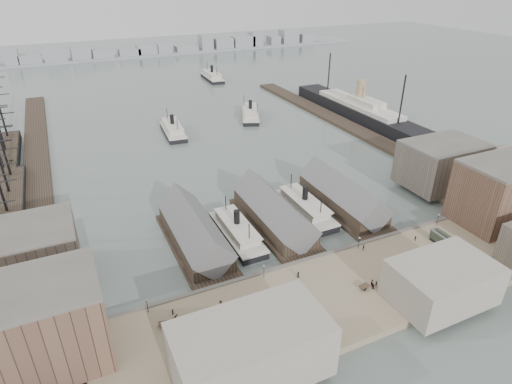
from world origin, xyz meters
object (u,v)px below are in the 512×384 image
ferry_docked_west (237,231)px  horse_cart_right (371,285)px  ocean_steamer (359,110)px  tram (445,241)px  horse_cart_center (266,302)px  horse_cart_left (172,320)px

ferry_docked_west → horse_cart_right: 43.00m
ferry_docked_west → ocean_steamer: 131.71m
tram → horse_cart_right: (-30.44, -5.53, -0.93)m
ocean_steamer → horse_cart_center: ocean_steamer is taller
horse_cart_left → ocean_steamer: bearing=-37.2°
horse_cart_center → horse_cart_right: (26.53, -5.72, 0.05)m
horse_cart_left → horse_cart_right: (48.41, -9.34, 0.01)m
ferry_docked_west → horse_cart_left: bearing=-134.4°
ferry_docked_west → ocean_steamer: (105.00, 79.48, 2.14)m
tram → horse_cart_left: size_ratio=2.01×
ocean_steamer → ferry_docked_west: bearing=-142.9°
horse_cart_left → horse_cart_center: (21.88, -3.62, -0.04)m
horse_cart_center → tram: bearing=-87.1°
ferry_docked_west → ocean_steamer: ocean_steamer is taller
ocean_steamer → tram: ocean_steamer is taller
ferry_docked_west → horse_cart_center: (-5.91, -32.01, 0.46)m
horse_cart_left → horse_cart_right: 49.30m
tram → horse_cart_center: size_ratio=2.00×
ocean_steamer → tram: 124.03m
ocean_steamer → horse_cart_center: bearing=-134.9°
ocean_steamer → horse_cart_left: size_ratio=21.45×
horse_cart_center → horse_cart_right: horse_cart_right is taller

